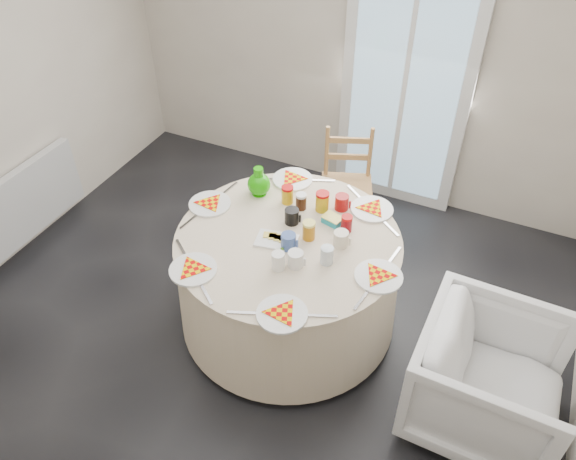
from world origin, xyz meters
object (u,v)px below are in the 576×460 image
at_px(table, 288,280).
at_px(green_pitcher, 259,177).
at_px(radiator, 28,201).
at_px(wooden_chair, 347,182).
at_px(armchair, 491,377).

height_order(table, green_pitcher, green_pitcher).
relative_size(radiator, table, 0.71).
distance_m(wooden_chair, green_pitcher, 0.90).
height_order(table, wooden_chair, wooden_chair).
relative_size(wooden_chair, green_pitcher, 4.40).
height_order(wooden_chair, green_pitcher, green_pitcher).
relative_size(table, armchair, 1.79).
bearing_deg(armchair, radiator, 89.47).
height_order(radiator, table, table).
height_order(radiator, green_pitcher, green_pitcher).
bearing_deg(table, radiator, -177.70).
bearing_deg(table, wooden_chair, 89.56).
bearing_deg(green_pitcher, table, -42.49).
bearing_deg(radiator, green_pitcher, 13.15).
distance_m(table, armchair, 1.33).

